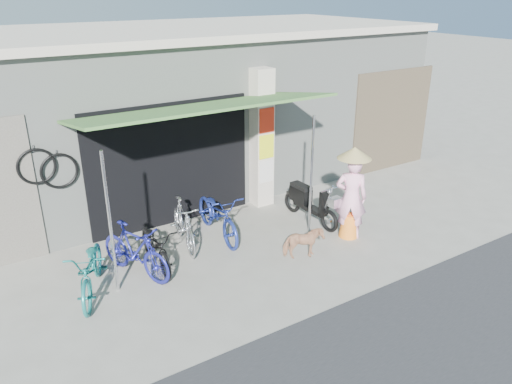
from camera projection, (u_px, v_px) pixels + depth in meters
ground at (295, 259)px, 8.96m from camera, size 80.00×80.00×0.00m
bicycle_shop at (173, 105)px, 12.22m from camera, size 12.30×5.30×3.66m
shop_pillar at (261, 139)px, 10.72m from camera, size 0.42×0.44×3.00m
awning at (203, 110)px, 8.82m from camera, size 4.60×1.88×2.72m
neighbour_right at (392, 120)px, 12.96m from camera, size 2.60×0.06×2.60m
bike_teal at (92, 269)px, 7.80m from camera, size 1.21×1.78×0.89m
bike_blue at (135, 250)px, 8.30m from camera, size 1.00×1.62×0.94m
bike_black at (156, 246)px, 8.61m from camera, size 0.62×1.53×0.79m
bike_silver at (183, 224)px, 9.24m from camera, size 0.70×1.58×0.92m
bike_navy at (218, 214)px, 9.60m from camera, size 0.76×1.83×0.94m
street_dog at (303, 243)px, 8.89m from camera, size 0.77×0.54×0.60m
moped at (309, 202)px, 10.27m from camera, size 0.46×1.63×0.92m
nun at (351, 194)px, 9.44m from camera, size 0.71×0.70×1.82m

